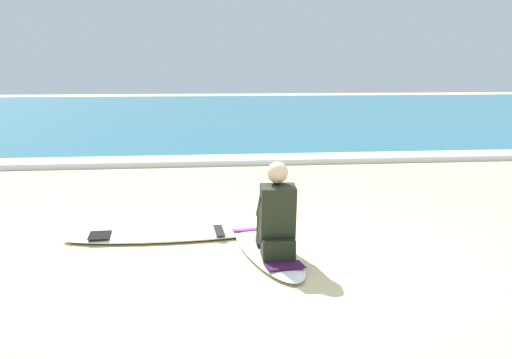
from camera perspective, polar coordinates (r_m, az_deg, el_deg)
name	(u,v)px	position (r m, az deg, el deg)	size (l,w,h in m)	color
ground_plane	(277,258)	(6.19, 2.05, -7.45)	(80.00, 80.00, 0.00)	beige
sea	(204,112)	(25.90, -5.02, 6.41)	(80.00, 28.00, 0.10)	teal
breaking_foam	(229,160)	(12.29, -2.61, 1.86)	(80.00, 0.90, 0.11)	white
surfboard_main	(266,248)	(6.39, 0.97, -6.52)	(0.76, 2.26, 0.08)	white
surfer_seated	(277,219)	(5.96, 1.97, -3.79)	(0.38, 0.71, 0.95)	black
surfboard_spare_near	(164,236)	(6.91, -8.75, -5.32)	(2.25, 0.58, 0.08)	#EFE5C6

